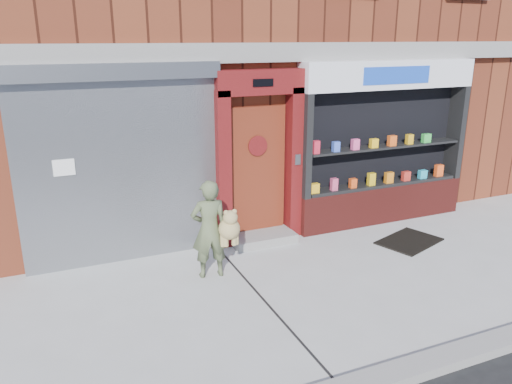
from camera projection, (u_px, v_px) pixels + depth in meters
ground at (355, 275)px, 7.40m from camera, size 80.00×80.00×0.00m
curb at (467, 352)px, 5.50m from camera, size 60.00×0.30×0.12m
building at (217, 9)px, 11.46m from camera, size 12.00×8.16×8.00m
shutter_bay at (120, 154)px, 7.44m from camera, size 3.10×0.30×3.04m
red_door_bay at (259, 158)px, 8.32m from camera, size 1.52×0.58×2.90m
pharmacy_bay at (383, 150)px, 9.24m from camera, size 3.50×0.41×3.00m
woman at (212, 229)px, 7.19m from camera, size 0.71×0.47×1.47m
doormat at (409, 241)px, 8.61m from camera, size 1.24×1.05×0.03m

